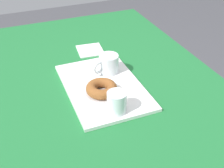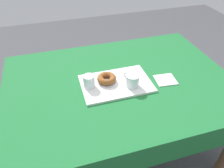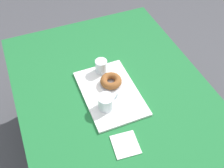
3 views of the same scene
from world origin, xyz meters
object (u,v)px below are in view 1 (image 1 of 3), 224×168
(serving_tray, at_px, (103,87))
(donut_plate_left, at_px, (101,93))
(dining_table, at_px, (95,98))
(sugar_donut_left, at_px, (101,88))
(tea_mug_left, at_px, (108,64))
(water_glass_near, at_px, (117,103))
(paper_napkin, at_px, (90,50))

(serving_tray, relative_size, donut_plate_left, 3.46)
(donut_plate_left, bearing_deg, dining_table, -0.55)
(sugar_donut_left, bearing_deg, dining_table, -0.55)
(tea_mug_left, height_order, water_glass_near, same)
(tea_mug_left, distance_m, paper_napkin, 0.25)
(serving_tray, distance_m, water_glass_near, 0.18)
(dining_table, height_order, tea_mug_left, tea_mug_left)
(water_glass_near, distance_m, paper_napkin, 0.52)
(dining_table, height_order, serving_tray, serving_tray)
(serving_tray, height_order, paper_napkin, serving_tray)
(water_glass_near, xyz_separation_m, sugar_donut_left, (0.12, 0.02, -0.01))
(tea_mug_left, bearing_deg, donut_plate_left, 149.16)
(tea_mug_left, distance_m, donut_plate_left, 0.17)
(water_glass_near, height_order, sugar_donut_left, water_glass_near)
(serving_tray, bearing_deg, tea_mug_left, -33.48)
(dining_table, bearing_deg, donut_plate_left, 179.45)
(water_glass_near, xyz_separation_m, donut_plate_left, (0.12, 0.02, -0.03))
(water_glass_near, bearing_deg, serving_tray, -4.02)
(serving_tray, xyz_separation_m, donut_plate_left, (-0.06, 0.03, 0.01))
(dining_table, distance_m, water_glass_near, 0.25)
(donut_plate_left, distance_m, sugar_donut_left, 0.02)
(tea_mug_left, relative_size, water_glass_near, 1.53)
(sugar_donut_left, height_order, paper_napkin, sugar_donut_left)
(serving_tray, relative_size, tea_mug_left, 3.60)
(dining_table, bearing_deg, water_glass_near, -176.06)
(dining_table, bearing_deg, tea_mug_left, -57.61)
(dining_table, relative_size, water_glass_near, 18.49)
(tea_mug_left, bearing_deg, serving_tray, 146.52)
(serving_tray, height_order, sugar_donut_left, sugar_donut_left)
(tea_mug_left, xyz_separation_m, sugar_donut_left, (-0.15, 0.09, -0.01))
(tea_mug_left, bearing_deg, water_glass_near, 164.98)
(dining_table, distance_m, donut_plate_left, 0.13)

